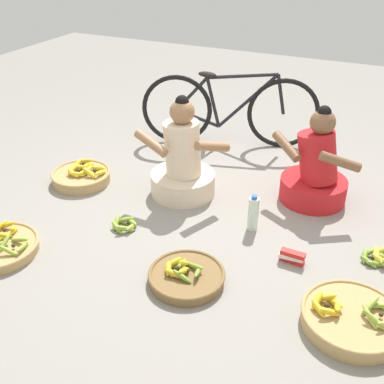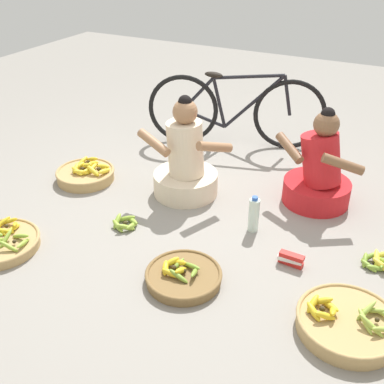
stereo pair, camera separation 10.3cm
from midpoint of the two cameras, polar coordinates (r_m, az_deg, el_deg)
The scene contains 11 objects.
ground_plane at distance 3.51m, azimuth 0.54°, elevation -3.45°, with size 10.00×10.00×0.00m, color gray.
vendor_woman_front at distance 3.72m, azimuth -1.93°, elevation 3.42°, with size 0.70×0.52×0.83m.
vendor_woman_behind at distance 3.75m, azimuth 13.97°, elevation 2.42°, with size 0.71×0.52×0.78m.
bicycle_leaning at distance 4.57m, azimuth 3.89°, elevation 9.88°, with size 1.63×0.59×0.73m.
banana_basket_mid_right at distance 2.94m, azimuth -1.72°, elevation -10.14°, with size 0.48×0.48×0.13m.
banana_basket_front_center at distance 4.11m, azimuth -13.96°, elevation 1.93°, with size 0.50×0.50×0.16m.
banana_basket_back_right at distance 2.79m, azimuth 17.84°, elevation -14.38°, with size 0.56×0.56×0.16m.
loose_bananas_back_left at distance 3.45m, azimuth -9.02°, elevation -3.94°, with size 0.20×0.21×0.09m.
loose_bananas_near_vendor at distance 3.32m, azimuth 21.28°, elevation -7.42°, with size 0.29×0.25×0.10m.
water_bottle at distance 3.37m, azimuth 6.57°, elevation -2.61°, with size 0.08×0.08×0.28m.
packet_carton_stack at distance 3.14m, azimuth 11.12°, elevation -7.73°, with size 0.17×0.07×0.09m.
Camera 1 is at (1.16, -2.68, 1.95)m, focal length 43.95 mm.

